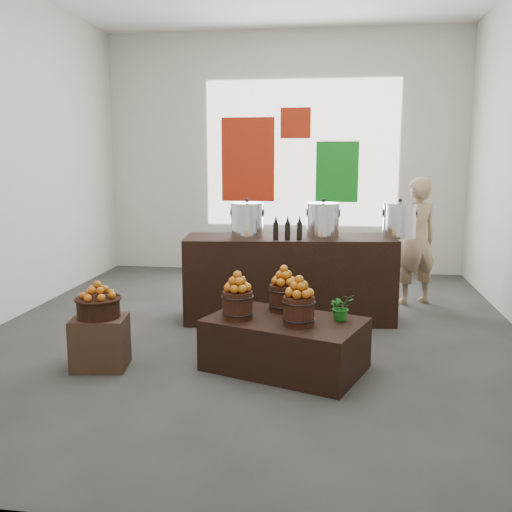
# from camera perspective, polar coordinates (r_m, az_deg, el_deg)

# --- Properties ---
(ground) EXTENTS (7.00, 7.00, 0.00)m
(ground) POSITION_cam_1_polar(r_m,az_deg,el_deg) (6.56, -0.21, -7.46)
(ground) COLOR #3D3D3A
(ground) RESTS_ON ground
(back_wall) EXTENTS (6.00, 0.04, 4.00)m
(back_wall) POSITION_cam_1_polar(r_m,az_deg,el_deg) (9.73, 2.76, 10.19)
(back_wall) COLOR beige
(back_wall) RESTS_ON ground
(back_opening) EXTENTS (3.20, 0.02, 2.40)m
(back_opening) POSITION_cam_1_polar(r_m,az_deg,el_deg) (9.69, 4.55, 10.17)
(back_opening) COLOR white
(back_opening) RESTS_ON back_wall
(deco_red_left) EXTENTS (0.90, 0.04, 1.40)m
(deco_red_left) POSITION_cam_1_polar(r_m,az_deg,el_deg) (9.78, -0.81, 9.62)
(deco_red_left) COLOR #A1210C
(deco_red_left) RESTS_ON back_wall
(deco_green_right) EXTENTS (0.70, 0.04, 1.00)m
(deco_green_right) POSITION_cam_1_polar(r_m,az_deg,el_deg) (9.67, 8.11, 8.33)
(deco_green_right) COLOR #137D1B
(deco_green_right) RESTS_ON back_wall
(deco_red_upper) EXTENTS (0.50, 0.04, 0.50)m
(deco_red_upper) POSITION_cam_1_polar(r_m,az_deg,el_deg) (9.70, 3.98, 13.14)
(deco_red_upper) COLOR #A1210C
(deco_red_upper) RESTS_ON back_wall
(crate) EXTENTS (0.54, 0.47, 0.49)m
(crate) POSITION_cam_1_polar(r_m,az_deg,el_deg) (5.59, -15.32, -8.35)
(crate) COLOR #472D21
(crate) RESTS_ON ground
(wicker_basket) EXTENTS (0.39, 0.39, 0.18)m
(wicker_basket) POSITION_cam_1_polar(r_m,az_deg,el_deg) (5.49, -15.48, -5.03)
(wicker_basket) COLOR black
(wicker_basket) RESTS_ON crate
(apples_in_basket) EXTENTS (0.31, 0.31, 0.16)m
(apples_in_basket) POSITION_cam_1_polar(r_m,az_deg,el_deg) (5.45, -15.56, -3.29)
(apples_in_basket) COLOR #990604
(apples_in_basket) RESTS_ON wicker_basket
(display_table) EXTENTS (1.60, 1.29, 0.48)m
(display_table) POSITION_cam_1_polar(r_m,az_deg,el_deg) (5.37, 2.91, -8.78)
(display_table) COLOR black
(display_table) RESTS_ON ground
(apple_bucket_front_left) EXTENTS (0.28, 0.28, 0.26)m
(apple_bucket_front_left) POSITION_cam_1_polar(r_m,az_deg,el_deg) (5.28, -1.86, -4.93)
(apple_bucket_front_left) COLOR #3B1C10
(apple_bucket_front_left) RESTS_ON display_table
(apples_in_bucket_front_left) EXTENTS (0.21, 0.21, 0.19)m
(apples_in_bucket_front_left) POSITION_cam_1_polar(r_m,az_deg,el_deg) (5.22, -1.87, -2.57)
(apples_in_bucket_front_left) COLOR #990604
(apples_in_bucket_front_left) RESTS_ON apple_bucket_front_left
(apple_bucket_front_right) EXTENTS (0.28, 0.28, 0.26)m
(apple_bucket_front_right) POSITION_cam_1_polar(r_m,az_deg,el_deg) (5.10, 4.29, -5.49)
(apple_bucket_front_right) COLOR #3B1C10
(apple_bucket_front_right) RESTS_ON display_table
(apples_in_bucket_front_right) EXTENTS (0.21, 0.21, 0.19)m
(apples_in_bucket_front_right) POSITION_cam_1_polar(r_m,az_deg,el_deg) (5.04, 4.33, -3.06)
(apples_in_bucket_front_right) COLOR #990604
(apples_in_bucket_front_right) RESTS_ON apple_bucket_front_right
(apple_bucket_rear) EXTENTS (0.28, 0.28, 0.26)m
(apple_bucket_rear) POSITION_cam_1_polar(r_m,az_deg,el_deg) (5.55, 2.78, -4.19)
(apple_bucket_rear) COLOR #3B1C10
(apple_bucket_rear) RESTS_ON display_table
(apples_in_bucket_rear) EXTENTS (0.21, 0.21, 0.19)m
(apples_in_bucket_rear) POSITION_cam_1_polar(r_m,az_deg,el_deg) (5.50, 2.80, -1.94)
(apples_in_bucket_rear) COLOR #990604
(apples_in_bucket_rear) RESTS_ON apple_bucket_rear
(herb_garnish_right) EXTENTS (0.29, 0.27, 0.25)m
(herb_garnish_right) POSITION_cam_1_polar(r_m,az_deg,el_deg) (5.28, 8.51, -5.05)
(herb_garnish_right) COLOR #156517
(herb_garnish_right) RESTS_ON display_table
(herb_garnish_left) EXTENTS (0.14, 0.11, 0.25)m
(herb_garnish_left) POSITION_cam_1_polar(r_m,az_deg,el_deg) (5.64, -1.16, -3.97)
(herb_garnish_left) COLOR #156517
(herb_garnish_left) RESTS_ON display_table
(counter) EXTENTS (2.56, 1.07, 1.01)m
(counter) POSITION_cam_1_polar(r_m,az_deg,el_deg) (6.90, 3.34, -2.23)
(counter) COLOR black
(counter) RESTS_ON ground
(stock_pot_left) EXTENTS (0.38, 0.38, 0.38)m
(stock_pot_left) POSITION_cam_1_polar(r_m,az_deg,el_deg) (6.79, -0.89, 3.56)
(stock_pot_left) COLOR silver
(stock_pot_left) RESTS_ON counter
(stock_pot_center) EXTENTS (0.38, 0.38, 0.38)m
(stock_pot_center) POSITION_cam_1_polar(r_m,az_deg,el_deg) (6.82, 6.72, 3.51)
(stock_pot_center) COLOR silver
(stock_pot_center) RESTS_ON counter
(stock_pot_right) EXTENTS (0.38, 0.38, 0.38)m
(stock_pot_right) POSITION_cam_1_polar(r_m,az_deg,el_deg) (6.96, 14.14, 3.41)
(stock_pot_right) COLOR silver
(stock_pot_right) RESTS_ON counter
(oil_cruets) EXTENTS (0.28, 0.10, 0.28)m
(oil_cruets) POSITION_cam_1_polar(r_m,az_deg,el_deg) (6.55, 3.48, 2.85)
(oil_cruets) COLOR black
(oil_cruets) RESTS_ON counter
(shopper) EXTENTS (0.73, 0.63, 1.70)m
(shopper) POSITION_cam_1_polar(r_m,az_deg,el_deg) (7.85, 15.65, 1.44)
(shopper) COLOR #A18362
(shopper) RESTS_ON ground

